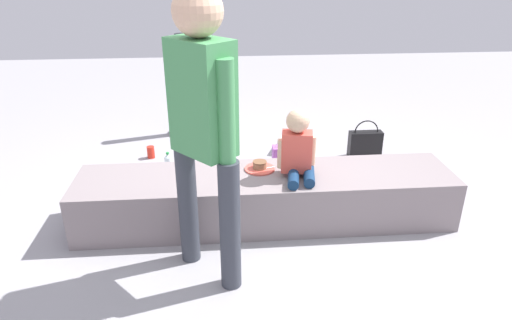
% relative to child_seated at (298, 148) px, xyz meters
% --- Properties ---
extents(ground_plane, '(12.00, 12.00, 0.00)m').
position_rel_child_seated_xyz_m(ground_plane, '(-0.21, 0.04, -0.58)').
color(ground_plane, '#98969B').
extents(concrete_ledge, '(2.69, 0.57, 0.37)m').
position_rel_child_seated_xyz_m(concrete_ledge, '(-0.21, 0.04, -0.40)').
color(concrete_ledge, gray).
rests_on(concrete_ledge, ground_plane).
extents(child_seated, '(0.28, 0.33, 0.48)m').
position_rel_child_seated_xyz_m(child_seated, '(0.00, 0.00, 0.00)').
color(child_seated, navy).
rests_on(child_seated, concrete_ledge).
extents(adult_standing, '(0.38, 0.40, 1.68)m').
position_rel_child_seated_xyz_m(adult_standing, '(-0.62, -0.53, 0.43)').
color(adult_standing, '#333741').
rests_on(adult_standing, ground_plane).
extents(cake_plate, '(0.22, 0.22, 0.07)m').
position_rel_child_seated_xyz_m(cake_plate, '(-0.25, 0.13, -0.19)').
color(cake_plate, '#E0594C').
rests_on(cake_plate, concrete_ledge).
extents(gift_bag, '(0.26, 0.11, 0.35)m').
position_rel_child_seated_xyz_m(gift_bag, '(0.04, 0.70, -0.43)').
color(gift_bag, '#B259BF').
rests_on(gift_bag, ground_plane).
extents(railing_post, '(0.36, 0.36, 1.07)m').
position_rel_child_seated_xyz_m(railing_post, '(-0.90, 1.90, -0.18)').
color(railing_post, black).
rests_on(railing_post, ground_plane).
extents(water_bottle_near_gift, '(0.06, 0.06, 0.21)m').
position_rel_child_seated_xyz_m(water_bottle_near_gift, '(-1.00, 0.88, -0.49)').
color(water_bottle_near_gift, silver).
rests_on(water_bottle_near_gift, ground_plane).
extents(water_bottle_far_side, '(0.06, 0.06, 0.24)m').
position_rel_child_seated_xyz_m(water_bottle_far_side, '(-0.61, 0.99, -0.48)').
color(water_bottle_far_side, silver).
rests_on(water_bottle_far_side, ground_plane).
extents(party_cup_red, '(0.07, 0.07, 0.12)m').
position_rel_child_seated_xyz_m(party_cup_red, '(-1.20, 1.25, -0.53)').
color(party_cup_red, red).
rests_on(party_cup_red, ground_plane).
extents(cake_box_white, '(0.40, 0.39, 0.14)m').
position_rel_child_seated_xyz_m(cake_box_white, '(0.22, 1.31, -0.51)').
color(cake_box_white, white).
rests_on(cake_box_white, ground_plane).
extents(handbag_black_leather, '(0.32, 0.11, 0.37)m').
position_rel_child_seated_xyz_m(handbag_black_leather, '(0.87, 1.12, -0.45)').
color(handbag_black_leather, black).
rests_on(handbag_black_leather, ground_plane).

